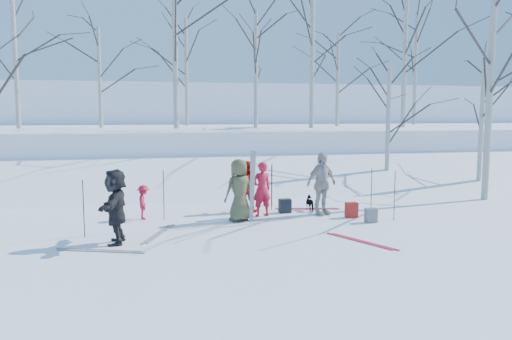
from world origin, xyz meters
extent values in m
plane|color=white|center=(0.00, 0.00, 0.00)|extent=(120.00, 120.00, 0.00)
cube|color=white|center=(0.00, 7.00, 0.15)|extent=(70.00, 9.49, 4.12)
cube|color=white|center=(0.00, 17.00, 1.00)|extent=(70.00, 18.00, 2.20)
cube|color=white|center=(0.00, 38.00, 2.00)|extent=(90.00, 30.00, 6.00)
imported|color=#47482B|center=(-0.57, 0.99, 0.83)|extent=(0.95, 0.78, 1.66)
imported|color=red|center=(0.16, 1.49, 0.76)|extent=(0.61, 0.47, 1.52)
imported|color=red|center=(-0.11, 2.25, 0.74)|extent=(0.90, 0.83, 1.49)
imported|color=red|center=(-3.06, 1.79, 0.47)|extent=(0.36, 0.61, 0.93)
imported|color=beige|center=(1.84, 1.30, 0.89)|extent=(1.13, 0.81, 1.78)
imported|color=black|center=(-3.64, -0.68, 0.83)|extent=(0.66, 1.58, 1.66)
imported|color=black|center=(1.76, 1.93, 0.23)|extent=(0.30, 0.56, 0.45)
cube|color=silver|center=(-0.30, 0.73, 0.95)|extent=(0.08, 0.16, 1.90)
cube|color=silver|center=(-0.24, 0.79, 0.95)|extent=(0.12, 0.23, 1.89)
cylinder|color=black|center=(0.79, 2.78, 0.67)|extent=(0.02, 0.02, 1.34)
cylinder|color=black|center=(-3.63, 0.30, 0.67)|extent=(0.02, 0.02, 1.34)
cylinder|color=black|center=(3.15, 0.83, 0.67)|extent=(0.02, 0.02, 1.34)
cylinder|color=black|center=(3.49, 0.15, 0.67)|extent=(0.02, 0.02, 1.34)
cylinder|color=black|center=(0.63, 2.23, 0.67)|extent=(0.02, 0.02, 1.34)
cylinder|color=black|center=(-4.40, 0.07, 0.67)|extent=(0.02, 0.02, 1.34)
cylinder|color=black|center=(-2.52, 1.60, 0.67)|extent=(0.02, 0.02, 1.34)
cube|color=#AF1D1B|center=(2.54, 0.77, 0.21)|extent=(0.32, 0.22, 0.42)
cube|color=slate|center=(2.78, 0.06, 0.19)|extent=(0.30, 0.20, 0.38)
cube|color=black|center=(0.93, 1.81, 0.20)|extent=(0.34, 0.24, 0.40)
camera|label=1|loc=(-3.02, -11.84, 2.85)|focal=35.00mm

